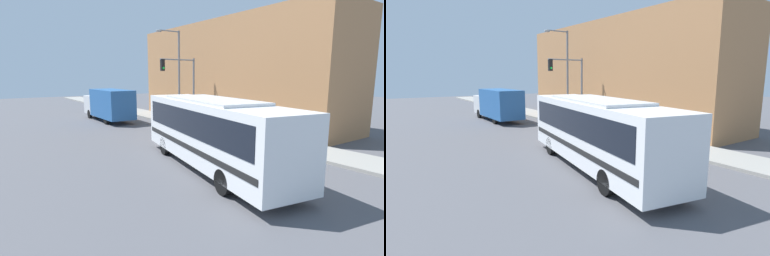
# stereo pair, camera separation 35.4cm
# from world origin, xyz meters

# --- Properties ---
(ground_plane) EXTENTS (120.00, 120.00, 0.00)m
(ground_plane) POSITION_xyz_m (0.00, 0.00, 0.00)
(ground_plane) COLOR #515156
(sidewalk) EXTENTS (3.05, 70.00, 0.17)m
(sidewalk) POSITION_xyz_m (6.03, 20.00, 0.09)
(sidewalk) COLOR gray
(sidewalk) RESTS_ON ground_plane
(building_facade) EXTENTS (6.00, 23.31, 9.35)m
(building_facade) POSITION_xyz_m (10.55, 12.65, 4.67)
(building_facade) COLOR #B27A4C
(building_facade) RESTS_ON ground_plane
(city_bus) EXTENTS (4.61, 11.41, 3.41)m
(city_bus) POSITION_xyz_m (-0.78, 1.92, 1.97)
(city_bus) COLOR white
(city_bus) RESTS_ON ground_plane
(delivery_truck) EXTENTS (2.40, 8.44, 3.13)m
(delivery_truck) POSITION_xyz_m (0.85, 20.06, 1.70)
(delivery_truck) COLOR #265999
(delivery_truck) RESTS_ON ground_plane
(fire_hydrant) EXTENTS (0.21, 0.28, 0.67)m
(fire_hydrant) POSITION_xyz_m (5.10, 2.24, 0.51)
(fire_hydrant) COLOR gold
(fire_hydrant) RESTS_ON sidewalk
(traffic_light_pole) EXTENTS (3.28, 0.35, 5.71)m
(traffic_light_pole) POSITION_xyz_m (4.17, 11.68, 4.06)
(traffic_light_pole) COLOR slate
(traffic_light_pole) RESTS_ON sidewalk
(parking_meter) EXTENTS (0.14, 0.14, 1.28)m
(parking_meter) POSITION_xyz_m (5.10, 9.40, 1.04)
(parking_meter) COLOR slate
(parking_meter) RESTS_ON sidewalk
(street_lamp) EXTENTS (2.39, 0.28, 8.20)m
(street_lamp) POSITION_xyz_m (5.08, 14.06, 4.95)
(street_lamp) COLOR slate
(street_lamp) RESTS_ON sidewalk
(pedestrian_near_corner) EXTENTS (0.34, 0.34, 1.68)m
(pedestrian_near_corner) POSITION_xyz_m (5.76, 15.93, 1.03)
(pedestrian_near_corner) COLOR #23283D
(pedestrian_near_corner) RESTS_ON sidewalk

